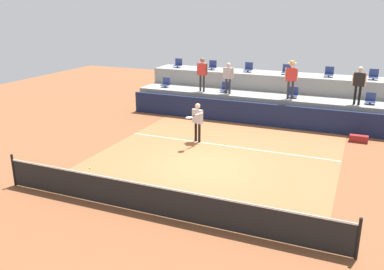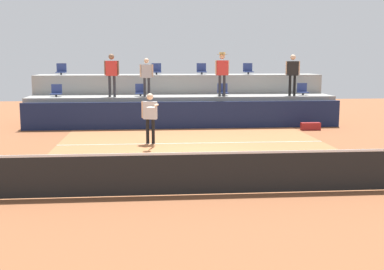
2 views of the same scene
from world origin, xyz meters
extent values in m
plane|color=brown|center=(0.00, 0.00, 0.00)|extent=(40.00, 40.00, 0.00)
cube|color=#A36038|center=(0.00, 1.00, 0.00)|extent=(9.00, 10.00, 0.01)
cube|color=silver|center=(0.00, 2.40, 0.01)|extent=(9.00, 0.06, 0.00)
cube|color=black|center=(0.00, -4.00, 0.46)|extent=(10.40, 0.01, 0.87)
cube|color=white|center=(0.00, -4.00, 0.89)|extent=(10.40, 0.02, 0.05)
cube|color=#141E42|center=(0.00, 6.00, 0.55)|extent=(13.00, 0.16, 1.10)
cube|color=gray|center=(0.00, 7.30, 0.62)|extent=(13.00, 1.80, 1.25)
cube|color=gray|center=(0.00, 9.10, 1.05)|extent=(13.00, 1.80, 2.10)
cylinder|color=#2D2D33|center=(-5.29, 7.15, 1.30)|extent=(0.08, 0.08, 0.10)
cube|color=navy|center=(-5.29, 7.15, 1.37)|extent=(0.44, 0.40, 0.04)
cube|color=navy|center=(-5.29, 7.33, 1.58)|extent=(0.44, 0.04, 0.38)
cylinder|color=#2D2D33|center=(-1.77, 7.15, 1.30)|extent=(0.08, 0.08, 0.10)
cube|color=navy|center=(-1.77, 7.15, 1.37)|extent=(0.44, 0.40, 0.04)
cube|color=navy|center=(-1.77, 7.33, 1.58)|extent=(0.44, 0.04, 0.38)
cylinder|color=#2D2D33|center=(1.77, 7.15, 1.30)|extent=(0.08, 0.08, 0.10)
cube|color=navy|center=(1.77, 7.15, 1.37)|extent=(0.44, 0.40, 0.04)
cube|color=navy|center=(1.77, 7.33, 1.58)|extent=(0.44, 0.04, 0.38)
cylinder|color=#2D2D33|center=(5.31, 7.15, 1.30)|extent=(0.08, 0.08, 0.10)
cube|color=navy|center=(5.31, 7.15, 1.37)|extent=(0.44, 0.40, 0.04)
cube|color=navy|center=(5.31, 7.33, 1.58)|extent=(0.44, 0.04, 0.38)
cylinder|color=#2D2D33|center=(-5.35, 8.95, 2.15)|extent=(0.08, 0.08, 0.10)
cube|color=navy|center=(-5.35, 8.95, 2.22)|extent=(0.44, 0.40, 0.04)
cube|color=navy|center=(-5.35, 9.13, 2.43)|extent=(0.44, 0.04, 0.38)
cylinder|color=#2D2D33|center=(-3.18, 8.95, 2.15)|extent=(0.08, 0.08, 0.10)
cube|color=navy|center=(-3.18, 8.95, 2.22)|extent=(0.44, 0.40, 0.04)
cube|color=navy|center=(-3.18, 9.13, 2.43)|extent=(0.44, 0.04, 0.38)
cylinder|color=#2D2D33|center=(-1.05, 8.95, 2.15)|extent=(0.08, 0.08, 0.10)
cube|color=navy|center=(-1.05, 8.95, 2.22)|extent=(0.44, 0.40, 0.04)
cube|color=navy|center=(-1.05, 9.13, 2.43)|extent=(0.44, 0.04, 0.38)
cylinder|color=#2D2D33|center=(1.04, 8.95, 2.15)|extent=(0.08, 0.08, 0.10)
cube|color=navy|center=(1.04, 8.95, 2.22)|extent=(0.44, 0.40, 0.04)
cube|color=navy|center=(1.04, 9.13, 2.43)|extent=(0.44, 0.04, 0.38)
cylinder|color=#2D2D33|center=(3.23, 8.95, 2.15)|extent=(0.08, 0.08, 0.10)
cube|color=navy|center=(3.23, 8.95, 2.22)|extent=(0.44, 0.40, 0.04)
cube|color=navy|center=(3.23, 9.13, 2.43)|extent=(0.44, 0.04, 0.38)
cylinder|color=#2D2D33|center=(5.34, 8.95, 2.15)|extent=(0.08, 0.08, 0.10)
cube|color=navy|center=(5.34, 8.95, 2.22)|extent=(0.44, 0.40, 0.04)
cube|color=navy|center=(5.34, 9.13, 2.43)|extent=(0.44, 0.04, 0.38)
cylinder|color=black|center=(-1.50, 2.48, 0.42)|extent=(0.13, 0.13, 0.83)
cylinder|color=black|center=(-1.31, 2.43, 0.42)|extent=(0.13, 0.13, 0.83)
cube|color=#B2B2B7|center=(-1.40, 2.46, 1.13)|extent=(0.48, 0.29, 0.59)
sphere|color=beige|center=(-1.40, 2.46, 1.58)|extent=(0.28, 0.28, 0.23)
cylinder|color=beige|center=(-1.66, 2.52, 1.15)|extent=(0.09, 0.09, 0.56)
cylinder|color=beige|center=(-1.22, 2.13, 1.33)|extent=(0.20, 0.53, 0.07)
cylinder|color=black|center=(-1.31, 1.78, 1.33)|extent=(0.10, 0.26, 0.04)
ellipsoid|color=silver|center=(-1.38, 1.51, 1.33)|extent=(0.33, 0.38, 0.03)
cylinder|color=#2D2D33|center=(-3.04, 6.86, 1.69)|extent=(0.12, 0.12, 0.87)
cylinder|color=#2D2D33|center=(-2.84, 6.84, 1.69)|extent=(0.12, 0.12, 0.87)
cube|color=red|center=(-2.94, 6.85, 2.43)|extent=(0.49, 0.22, 0.62)
sphere|color=#846047|center=(-2.94, 6.85, 2.91)|extent=(0.26, 0.26, 0.24)
cylinder|color=#846047|center=(-3.21, 6.87, 2.45)|extent=(0.08, 0.08, 0.58)
cylinder|color=#846047|center=(-2.67, 6.83, 2.45)|extent=(0.08, 0.08, 0.58)
cylinder|color=#2D2D33|center=(-1.59, 6.85, 1.64)|extent=(0.11, 0.11, 0.79)
cylinder|color=#2D2D33|center=(-1.41, 6.85, 1.64)|extent=(0.11, 0.11, 0.79)
cube|color=#B2B2B7|center=(-1.50, 6.85, 2.31)|extent=(0.43, 0.19, 0.56)
sphere|color=beige|center=(-1.50, 6.85, 2.74)|extent=(0.22, 0.22, 0.21)
cylinder|color=beige|center=(-1.75, 6.85, 2.33)|extent=(0.07, 0.07, 0.52)
cylinder|color=beige|center=(-1.26, 6.85, 2.33)|extent=(0.07, 0.07, 0.52)
cylinder|color=#2D2D33|center=(1.57, 6.83, 1.69)|extent=(0.13, 0.13, 0.88)
cylinder|color=#2D2D33|center=(1.77, 6.87, 1.69)|extent=(0.13, 0.13, 0.88)
cube|color=red|center=(1.67, 6.85, 2.44)|extent=(0.50, 0.26, 0.62)
sphere|color=beige|center=(1.67, 6.85, 2.92)|extent=(0.28, 0.28, 0.24)
cylinder|color=beige|center=(1.40, 6.80, 2.46)|extent=(0.08, 0.08, 0.59)
cylinder|color=beige|center=(1.94, 6.90, 2.46)|extent=(0.08, 0.08, 0.59)
cylinder|color=tan|center=(1.67, 6.85, 3.01)|extent=(0.50, 0.50, 0.01)
cylinder|color=tan|center=(1.67, 6.85, 3.05)|extent=(0.29, 0.29, 0.09)
cylinder|color=black|center=(4.62, 6.87, 1.68)|extent=(0.13, 0.13, 0.86)
cylinder|color=black|center=(4.82, 6.83, 1.68)|extent=(0.13, 0.13, 0.86)
cube|color=black|center=(4.72, 6.85, 2.42)|extent=(0.49, 0.26, 0.61)
sphere|color=beige|center=(4.72, 6.85, 2.89)|extent=(0.27, 0.27, 0.23)
cylinder|color=beige|center=(4.46, 6.90, 2.44)|extent=(0.08, 0.08, 0.57)
cylinder|color=beige|center=(4.99, 6.80, 2.44)|extent=(0.08, 0.08, 0.57)
sphere|color=#CCE033|center=(-2.79, -3.21, 0.69)|extent=(0.07, 0.07, 0.07)
cube|color=maroon|center=(5.01, 5.11, 0.15)|extent=(0.76, 0.28, 0.30)
camera|label=1|loc=(4.86, -12.92, 5.61)|focal=37.92mm
camera|label=2|loc=(-1.50, -14.10, 2.85)|focal=46.57mm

